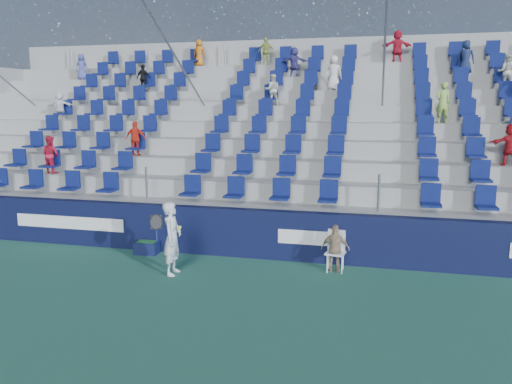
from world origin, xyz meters
TOP-DOWN VIEW (x-y plane):
  - ground at (0.00, 0.00)m, footprint 70.00×70.00m
  - sponsor_wall at (0.00, 3.15)m, footprint 24.00×0.32m
  - grandstand at (0.00, 8.24)m, footprint 24.00×8.17m
  - tennis_player at (-1.38, 1.49)m, footprint 0.69×0.65m
  - line_judge_chair at (2.11, 2.65)m, footprint 0.47×0.48m
  - line_judge at (2.11, 2.50)m, footprint 0.64×0.28m
  - ball_bin at (-2.64, 2.75)m, footprint 0.60×0.41m

SIDE VIEW (x-z plane):
  - ground at x=0.00m, z-range 0.00..0.00m
  - ball_bin at x=-2.64m, z-range 0.01..0.34m
  - line_judge_chair at x=2.11m, z-range 0.06..0.98m
  - line_judge at x=2.11m, z-range 0.00..1.09m
  - sponsor_wall at x=0.00m, z-range 0.00..1.20m
  - tennis_player at x=-1.38m, z-range 0.00..1.63m
  - grandstand at x=0.00m, z-range -1.18..5.45m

